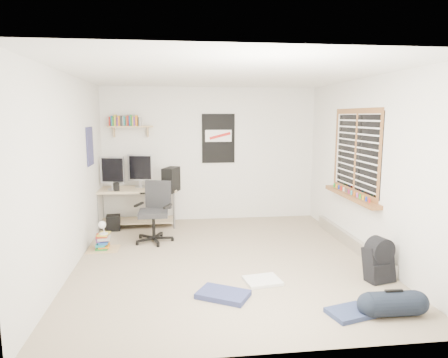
{
  "coord_description": "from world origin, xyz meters",
  "views": [
    {
      "loc": [
        -0.65,
        -5.25,
        1.97
      ],
      "look_at": [
        0.04,
        0.46,
        1.06
      ],
      "focal_mm": 32.0,
      "sensor_mm": 36.0,
      "label": 1
    }
  ],
  "objects": [
    {
      "name": "floor",
      "position": [
        0.0,
        0.0,
        -0.01
      ],
      "size": [
        4.0,
        4.5,
        0.01
      ],
      "primitive_type": "cube",
      "color": "gray",
      "rests_on": "ground"
    },
    {
      "name": "ceiling",
      "position": [
        0.0,
        0.0,
        2.5
      ],
      "size": [
        4.0,
        4.5,
        0.01
      ],
      "primitive_type": "cube",
      "color": "white",
      "rests_on": "ground"
    },
    {
      "name": "back_wall",
      "position": [
        0.0,
        2.25,
        1.25
      ],
      "size": [
        4.0,
        0.01,
        2.5
      ],
      "primitive_type": "cube",
      "color": "silver",
      "rests_on": "ground"
    },
    {
      "name": "left_wall",
      "position": [
        -2.0,
        0.0,
        1.25
      ],
      "size": [
        0.01,
        4.5,
        2.5
      ],
      "primitive_type": "cube",
      "color": "silver",
      "rests_on": "ground"
    },
    {
      "name": "right_wall",
      "position": [
        2.0,
        0.0,
        1.25
      ],
      "size": [
        0.01,
        4.5,
        2.5
      ],
      "primitive_type": "cube",
      "color": "silver",
      "rests_on": "ground"
    },
    {
      "name": "desk",
      "position": [
        -1.36,
        1.89,
        0.36
      ],
      "size": [
        1.56,
        1.11,
        0.65
      ],
      "primitive_type": "cube",
      "rotation": [
        0.0,
        0.0,
        0.38
      ],
      "color": "tan",
      "rests_on": "floor"
    },
    {
      "name": "monitor_left",
      "position": [
        -1.75,
        1.79,
        0.89
      ],
      "size": [
        0.44,
        0.2,
        0.47
      ],
      "primitive_type": "cube",
      "rotation": [
        0.0,
        0.0,
        -0.24
      ],
      "color": "#939497",
      "rests_on": "desk"
    },
    {
      "name": "monitor_right",
      "position": [
        -1.3,
        2.0,
        0.89
      ],
      "size": [
        0.45,
        0.2,
        0.48
      ],
      "primitive_type": "cube",
      "rotation": [
        0.0,
        0.0,
        -0.21
      ],
      "color": "#ABABB0",
      "rests_on": "desk"
    },
    {
      "name": "pc_tower",
      "position": [
        -0.74,
        1.69,
        0.87
      ],
      "size": [
        0.33,
        0.45,
        0.43
      ],
      "primitive_type": "cube",
      "rotation": [
        0.0,
        0.0,
        -0.38
      ],
      "color": "black",
      "rests_on": "desk"
    },
    {
      "name": "keyboard",
      "position": [
        -1.09,
        1.64,
        0.66
      ],
      "size": [
        0.42,
        0.26,
        0.02
      ],
      "primitive_type": "cube",
      "rotation": [
        0.0,
        0.0,
        0.33
      ],
      "color": "black",
      "rests_on": "desk"
    },
    {
      "name": "speaker_left",
      "position": [
        -1.68,
        1.69,
        0.74
      ],
      "size": [
        0.12,
        0.12,
        0.18
      ],
      "primitive_type": "cube",
      "rotation": [
        0.0,
        0.0,
        0.37
      ],
      "color": "black",
      "rests_on": "desk"
    },
    {
      "name": "speaker_right",
      "position": [
        -0.81,
        1.64,
        0.74
      ],
      "size": [
        0.1,
        0.1,
        0.17
      ],
      "primitive_type": "cube",
      "rotation": [
        0.0,
        0.0,
        -0.19
      ],
      "color": "black",
      "rests_on": "desk"
    },
    {
      "name": "office_chair",
      "position": [
        -1.02,
        0.94,
        0.49
      ],
      "size": [
        0.81,
        0.81,
        0.96
      ],
      "primitive_type": "cube",
      "rotation": [
        0.0,
        0.0,
        -0.37
      ],
      "color": "#242527",
      "rests_on": "floor"
    },
    {
      "name": "wall_shelf",
      "position": [
        -1.45,
        2.14,
        1.78
      ],
      "size": [
        0.8,
        0.22,
        0.24
      ],
      "primitive_type": "cube",
      "color": "tan",
      "rests_on": "back_wall"
    },
    {
      "name": "poster_back_wall",
      "position": [
        0.15,
        2.23,
        1.55
      ],
      "size": [
        0.62,
        0.03,
        0.92
      ],
      "primitive_type": "cube",
      "color": "black",
      "rests_on": "back_wall"
    },
    {
      "name": "poster_left_wall",
      "position": [
        -1.99,
        1.2,
        1.5
      ],
      "size": [
        0.02,
        0.42,
        0.6
      ],
      "primitive_type": "cube",
      "color": "navy",
      "rests_on": "left_wall"
    },
    {
      "name": "window",
      "position": [
        1.95,
        0.3,
        1.45
      ],
      "size": [
        0.1,
        1.5,
        1.26
      ],
      "primitive_type": "cube",
      "color": "brown",
      "rests_on": "right_wall"
    },
    {
      "name": "baseboard_heater",
      "position": [
        1.96,
        0.3,
        0.09
      ],
      "size": [
        0.08,
        2.5,
        0.18
      ],
      "primitive_type": "cube",
      "color": "#B7B2A8",
      "rests_on": "floor"
    },
    {
      "name": "backpack",
      "position": [
        1.75,
        -0.92,
        0.2
      ],
      "size": [
        0.38,
        0.33,
        0.43
      ],
      "primitive_type": "cube",
      "rotation": [
        0.0,
        0.0,
        0.24
      ],
      "color": "black",
      "rests_on": "floor"
    },
    {
      "name": "duffel_bag",
      "position": [
        1.46,
        -1.76,
        0.14
      ],
      "size": [
        0.26,
        0.26,
        0.49
      ],
      "primitive_type": "cylinder",
      "rotation": [
        0.0,
        0.0,
        -0.03
      ],
      "color": "black",
      "rests_on": "floor"
    },
    {
      "name": "tshirt",
      "position": [
        0.35,
        -0.81,
        0.02
      ],
      "size": [
        0.46,
        0.41,
        0.04
      ],
      "primitive_type": "cube",
      "rotation": [
        0.0,
        0.0,
        0.16
      ],
      "color": "silver",
      "rests_on": "floor"
    },
    {
      "name": "jeans_a",
      "position": [
        -0.16,
        -1.15,
        0.03
      ],
      "size": [
        0.65,
        0.57,
        0.06
      ],
      "primitive_type": "cube",
      "rotation": [
        0.0,
        0.0,
        -0.52
      ],
      "color": "navy",
      "rests_on": "floor"
    },
    {
      "name": "jeans_b",
      "position": [
        1.04,
        -1.7,
        0.03
      ],
      "size": [
        0.48,
        0.4,
        0.05
      ],
      "primitive_type": "cube",
      "rotation": [
        0.0,
        0.0,
        0.26
      ],
      "color": "navy",
      "rests_on": "floor"
    },
    {
      "name": "book_stack",
      "position": [
        -1.75,
        0.63,
        0.15
      ],
      "size": [
        0.46,
        0.41,
        0.27
      ],
      "primitive_type": "cube",
      "rotation": [
        0.0,
        0.0,
        -0.25
      ],
      "color": "brown",
      "rests_on": "floor"
    },
    {
      "name": "desk_lamp",
      "position": [
        -1.73,
        0.61,
        0.38
      ],
      "size": [
        0.18,
        0.23,
        0.2
      ],
      "primitive_type": "cube",
      "rotation": [
        0.0,
        0.0,
        0.29
      ],
      "color": "silver",
      "rests_on": "book_stack"
    },
    {
      "name": "subwoofer",
      "position": [
        -1.75,
        1.65,
        0.14
      ],
      "size": [
        0.25,
        0.25,
        0.26
      ],
      "primitive_type": "cube",
      "rotation": [
        0.0,
        0.0,
        0.09
      ],
      "color": "black",
      "rests_on": "floor"
    }
  ]
}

